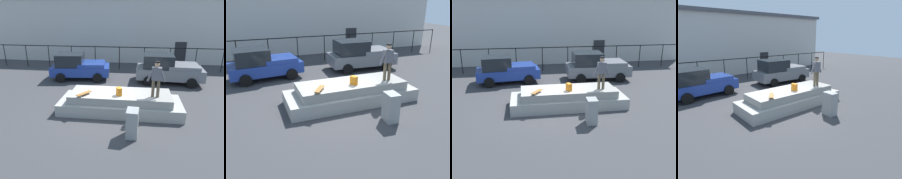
% 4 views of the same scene
% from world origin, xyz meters
% --- Properties ---
extents(ground_plane, '(60.00, 60.00, 0.00)m').
position_xyz_m(ground_plane, '(0.00, 0.00, 0.00)').
color(ground_plane, '#38383A').
extents(concrete_ledge, '(5.73, 2.06, 0.92)m').
position_xyz_m(concrete_ledge, '(0.71, 0.04, 0.42)').
color(concrete_ledge, '#9E9B93').
rests_on(concrete_ledge, ground_plane).
extents(skateboarder, '(0.83, 0.25, 1.62)m').
position_xyz_m(skateboarder, '(2.30, -0.28, 1.85)').
color(skateboarder, brown).
rests_on(skateboarder, concrete_ledge).
extents(skateboard, '(0.61, 0.78, 0.12)m').
position_xyz_m(skateboard, '(-0.89, -0.50, 1.02)').
color(skateboard, brown).
rests_on(skateboard, concrete_ledge).
extents(backpack, '(0.30, 0.34, 0.37)m').
position_xyz_m(backpack, '(0.68, -0.29, 1.11)').
color(backpack, orange).
rests_on(backpack, concrete_ledge).
extents(car_blue_pickup_near, '(4.18, 2.40, 1.77)m').
position_xyz_m(car_blue_pickup_near, '(-2.62, 4.83, 0.88)').
color(car_blue_pickup_near, navy).
rests_on(car_blue_pickup_near, ground_plane).
extents(car_grey_pickup_mid, '(4.37, 2.39, 1.87)m').
position_xyz_m(car_grey_pickup_mid, '(3.45, 4.75, 0.93)').
color(car_grey_pickup_mid, slate).
rests_on(car_grey_pickup_mid, ground_plane).
extents(utility_box, '(0.48, 0.63, 1.12)m').
position_xyz_m(utility_box, '(1.35, -2.12, 0.56)').
color(utility_box, gray).
rests_on(utility_box, ground_plane).
extents(fence_row, '(24.06, 0.06, 1.86)m').
position_xyz_m(fence_row, '(-0.00, 7.67, 1.28)').
color(fence_row, black).
rests_on(fence_row, ground_plane).
extents(warehouse_building, '(26.58, 8.60, 5.93)m').
position_xyz_m(warehouse_building, '(0.00, 14.11, 2.97)').
color(warehouse_building, beige).
rests_on(warehouse_building, ground_plane).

